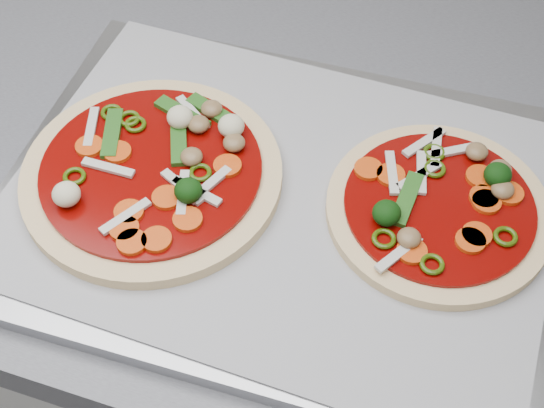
% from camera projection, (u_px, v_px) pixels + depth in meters
% --- Properties ---
extents(baking_tray, '(0.49, 0.37, 0.02)m').
position_uv_depth(baking_tray, '(281.00, 203.00, 0.67)').
color(baking_tray, gray).
rests_on(baking_tray, countertop).
extents(parchment, '(0.48, 0.35, 0.00)m').
position_uv_depth(parchment, '(281.00, 197.00, 0.66)').
color(parchment, '#A3A3A9').
rests_on(parchment, baking_tray).
extents(pizza_left, '(0.28, 0.28, 0.04)m').
position_uv_depth(pizza_left, '(154.00, 171.00, 0.67)').
color(pizza_left, '#E0BE87').
rests_on(pizza_left, parchment).
extents(pizza_right, '(0.21, 0.21, 0.03)m').
position_uv_depth(pizza_right, '(440.00, 207.00, 0.64)').
color(pizza_right, '#E0BE87').
rests_on(pizza_right, parchment).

